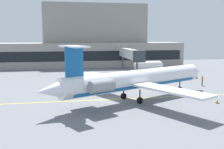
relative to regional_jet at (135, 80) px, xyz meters
name	(u,v)px	position (x,y,z in m)	size (l,w,h in m)	color
ground	(111,101)	(-3.40, 0.68, -3.10)	(120.00, 120.00, 0.11)	slate
terminal_building	(84,43)	(-3.21, 47.41, 3.96)	(63.74, 12.64, 18.93)	gray
jet_bridge_west	(130,54)	(7.12, 30.37, 1.54)	(2.40, 19.17, 5.96)	silver
regional_jet	(135,80)	(0.00, 0.00, 0.00)	(28.18, 23.47, 8.14)	white
baggage_tug	(192,74)	(18.15, 18.50, -2.23)	(3.15, 3.16, 1.81)	#1E4CB2
pushback_tractor	(136,76)	(5.09, 17.65, -2.10)	(4.56, 3.56, 2.06)	#E5B20C
fuel_tank	(148,66)	(12.28, 31.36, -1.57)	(8.10, 2.80, 2.65)	white
marshaller	(202,80)	(15.51, 9.17, -2.03)	(0.49, 0.76, 2.00)	#191E33
safety_cone_alpha	(68,96)	(-9.54, 3.48, -2.80)	(0.47, 0.47, 0.55)	orange
safety_cone_bravo	(161,90)	(6.11, 5.89, -2.80)	(0.47, 0.47, 0.55)	orange
safety_cone_charlie	(217,101)	(10.81, -3.66, -2.80)	(0.47, 0.47, 0.55)	orange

